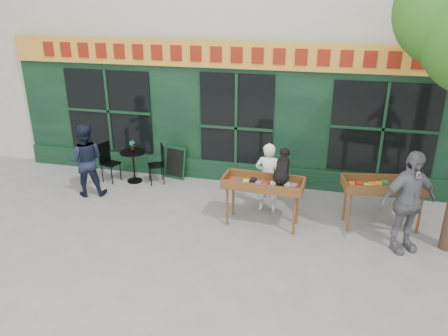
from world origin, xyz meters
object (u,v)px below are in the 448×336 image
(book_cart_right, at_px, (384,188))
(book_cart_center, at_px, (263,186))
(woman, at_px, (268,177))
(man_right, at_px, (407,202))
(dog, at_px, (282,166))
(man_left, at_px, (86,160))
(bistro_table, at_px, (133,160))

(book_cart_right, bearing_deg, book_cart_center, -178.78)
(woman, height_order, man_right, man_right)
(book_cart_center, height_order, man_right, man_right)
(dog, xyz_separation_m, woman, (-0.35, 0.70, -0.56))
(book_cart_right, bearing_deg, woman, 164.69)
(dog, height_order, book_cart_right, dog)
(book_cart_right, distance_m, man_left, 6.25)
(dog, distance_m, bistro_table, 4.00)
(book_cart_center, relative_size, bistro_table, 2.01)
(man_left, bearing_deg, book_cart_center, 153.42)
(woman, relative_size, bistro_table, 1.93)
(book_cart_center, bearing_deg, man_left, 176.21)
(man_right, height_order, bistro_table, man_right)
(dog, bearing_deg, man_left, 176.08)
(woman, relative_size, man_left, 0.90)
(bistro_table, relative_size, man_left, 0.47)
(book_cart_center, xyz_separation_m, dog, (0.35, -0.05, 0.47))
(book_cart_center, distance_m, bistro_table, 3.60)
(book_cart_right, relative_size, man_right, 0.86)
(bistro_table, height_order, man_left, man_left)
(dog, height_order, woman, dog)
(dog, bearing_deg, book_cart_right, 17.68)
(bistro_table, bearing_deg, man_right, -15.80)
(man_right, height_order, man_left, man_right)
(book_cart_center, bearing_deg, book_cart_right, 14.19)
(book_cart_right, xyz_separation_m, man_right, (0.30, -0.75, 0.10))
(woman, relative_size, man_right, 0.79)
(man_right, relative_size, man_left, 1.13)
(book_cart_center, height_order, bistro_table, book_cart_center)
(bistro_table, xyz_separation_m, man_left, (-0.70, -0.90, 0.27))
(book_cart_center, relative_size, book_cart_right, 0.96)
(man_right, bearing_deg, woman, 129.23)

